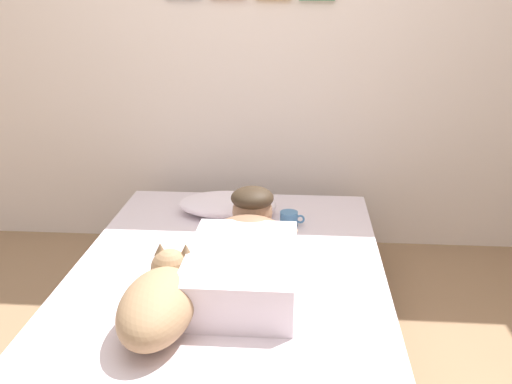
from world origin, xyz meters
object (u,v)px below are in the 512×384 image
at_px(pillow, 228,205).
at_px(coffee_cup, 289,219).
at_px(dog, 159,301).
at_px(person_lying, 245,253).
at_px(bed, 228,308).
at_px(cell_phone, 191,267).

xyz_separation_m(pillow, coffee_cup, (0.33, -0.13, -0.02)).
relative_size(pillow, dog, 0.90).
distance_m(person_lying, dog, 0.49).
bearing_deg(coffee_cup, person_lying, -106.62).
relative_size(bed, pillow, 3.94).
bearing_deg(dog, cell_phone, 87.19).
bearing_deg(pillow, person_lying, -77.10).
bearing_deg(bed, coffee_cup, 64.06).
bearing_deg(pillow, dog, -95.21).
xyz_separation_m(pillow, cell_phone, (-0.08, -0.65, -0.05)).
xyz_separation_m(bed, person_lying, (0.08, -0.05, 0.29)).
bearing_deg(pillow, bed, -83.13).
relative_size(pillow, coffee_cup, 4.16).
bearing_deg(coffee_cup, pillow, 157.89).
xyz_separation_m(coffee_cup, cell_phone, (-0.41, -0.51, -0.03)).
height_order(pillow, coffee_cup, pillow).
bearing_deg(cell_phone, dog, -92.81).
bearing_deg(dog, person_lying, 57.69).
bearing_deg(coffee_cup, dog, -113.73).
distance_m(pillow, dog, 1.13).
relative_size(dog, coffee_cup, 4.60).
bearing_deg(coffee_cup, bed, -115.94).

